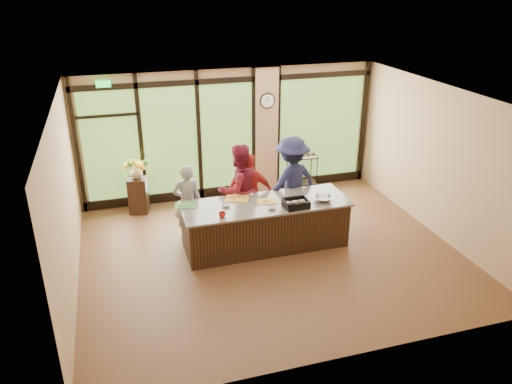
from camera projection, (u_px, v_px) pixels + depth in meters
floor at (270, 253)px, 9.55m from camera, size 7.00×7.00×0.00m
ceiling at (272, 98)px, 8.36m from camera, size 7.00×7.00×0.00m
back_wall at (231, 134)px, 11.59m from camera, size 7.00×0.00×7.00m
left_wall at (65, 204)px, 8.03m from camera, size 0.00×6.00×6.00m
right_wall at (439, 161)px, 9.87m from camera, size 0.00×6.00×6.00m
window_wall at (238, 138)px, 11.63m from camera, size 6.90×0.12×3.00m
island_base at (265, 225)px, 9.64m from camera, size 3.10×1.00×0.88m
countertop at (266, 204)px, 9.46m from camera, size 3.20×1.10×0.04m
wall_clock at (267, 101)px, 11.40m from camera, size 0.36×0.04×0.36m
cook_left at (187, 202)px, 9.82m from camera, size 0.58×0.39×1.57m
cook_midleft at (239, 189)px, 10.01m from camera, size 1.09×0.96×1.88m
cook_midright at (250, 193)px, 10.14m from camera, size 1.05×0.74×1.65m
cook_right at (291, 182)px, 10.28m from camera, size 1.41×1.08×1.94m
roasting_pan at (296, 205)px, 9.27m from camera, size 0.47×0.38×0.08m
mixing_bowl at (323, 199)px, 9.53m from camera, size 0.43×0.43×0.09m
cutting_board_left at (185, 205)px, 9.34m from camera, size 0.41×0.34×0.01m
cutting_board_center at (237, 198)px, 9.63m from camera, size 0.54×0.48×0.01m
cutting_board_right at (267, 201)px, 9.50m from camera, size 0.41×0.33×0.01m
prep_bowl_near at (226, 205)px, 9.29m from camera, size 0.19×0.19×0.05m
prep_bowl_mid at (272, 208)px, 9.20m from camera, size 0.19×0.19×0.05m
prep_bowl_far at (251, 195)px, 9.77m from camera, size 0.16×0.16×0.03m
red_ramekin at (222, 215)px, 8.88m from camera, size 0.16×0.16×0.10m
flower_stand at (139, 195)px, 11.06m from camera, size 0.49×0.49×0.81m
flower_vase at (136, 172)px, 10.85m from camera, size 0.33×0.33×0.28m
bar_cart at (302, 167)px, 12.19m from camera, size 0.74×0.47×0.96m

